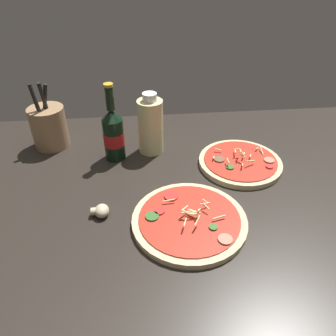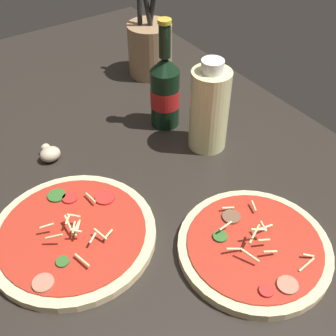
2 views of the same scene
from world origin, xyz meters
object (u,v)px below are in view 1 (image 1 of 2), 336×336
(oil_bottle, at_px, (150,126))
(pizza_far, at_px, (240,162))
(beer_bottle, at_px, (113,133))
(mushroom_left, at_px, (101,211))
(utensil_crock, at_px, (49,126))
(pizza_near, at_px, (189,220))

(oil_bottle, bearing_deg, pizza_far, -22.73)
(pizza_far, relative_size, beer_bottle, 1.04)
(pizza_far, height_order, mushroom_left, pizza_far)
(beer_bottle, height_order, mushroom_left, beer_bottle)
(mushroom_left, distance_m, utensil_crock, 0.41)
(pizza_near, height_order, pizza_far, pizza_far)
(pizza_far, xyz_separation_m, oil_bottle, (-0.26, 0.11, 0.08))
(pizza_near, xyz_separation_m, pizza_far, (0.19, 0.23, 0.00))
(pizza_far, bearing_deg, mushroom_left, -155.65)
(oil_bottle, xyz_separation_m, utensil_crock, (-0.33, 0.07, -0.02))
(pizza_near, distance_m, beer_bottle, 0.37)
(utensil_crock, bearing_deg, pizza_far, -16.70)
(mushroom_left, bearing_deg, oil_bottle, 64.36)
(pizza_far, bearing_deg, utensil_crock, 163.30)
(pizza_near, distance_m, mushroom_left, 0.22)
(pizza_far, height_order, oil_bottle, oil_bottle)
(oil_bottle, bearing_deg, pizza_near, -78.03)
(pizza_far, distance_m, mushroom_left, 0.45)
(pizza_near, distance_m, utensil_crock, 0.57)
(beer_bottle, height_order, utensil_crock, beer_bottle)
(pizza_far, bearing_deg, oil_bottle, 157.27)
(pizza_near, bearing_deg, oil_bottle, 101.97)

